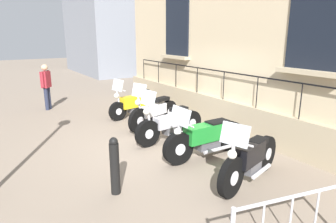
{
  "coord_description": "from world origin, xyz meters",
  "views": [
    {
      "loc": [
        3.65,
        5.99,
        2.67
      ],
      "look_at": [
        -0.17,
        0.0,
        0.8
      ],
      "focal_mm": 31.4,
      "sensor_mm": 36.0,
      "label": 1
    }
  ],
  "objects": [
    {
      "name": "motorcycle_black",
      "position": [
        -0.28,
        2.62,
        0.46
      ],
      "size": [
        2.03,
        0.8,
        1.28
      ],
      "color": "black",
      "rests_on": "ground_plane"
    },
    {
      "name": "ground_plane",
      "position": [
        0.0,
        0.0,
        0.0
      ],
      "size": [
        60.0,
        60.0,
        0.0
      ],
      "primitive_type": "plane",
      "color": "gray"
    },
    {
      "name": "pedestrian_standing",
      "position": [
        1.73,
        -5.19,
        0.93
      ],
      "size": [
        0.4,
        0.43,
        1.64
      ],
      "color": "#23283D",
      "rests_on": "ground_plane"
    },
    {
      "name": "motorcycle_silver",
      "position": [
        -0.27,
        -0.07,
        0.43
      ],
      "size": [
        2.12,
        0.62,
        1.39
      ],
      "color": "black",
      "rests_on": "ground_plane"
    },
    {
      "name": "motorcycle_white",
      "position": [
        -0.45,
        -1.2,
        0.45
      ],
      "size": [
        1.94,
        0.8,
        1.39
      ],
      "color": "black",
      "rests_on": "ground_plane"
    },
    {
      "name": "motorcycle_green",
      "position": [
        -0.35,
        1.26,
        0.45
      ],
      "size": [
        2.19,
        0.75,
        1.23
      ],
      "color": "black",
      "rests_on": "ground_plane"
    },
    {
      "name": "motorcycle_yellow",
      "position": [
        -0.48,
        -2.58,
        0.44
      ],
      "size": [
        1.92,
        0.64,
        1.32
      ],
      "color": "black",
      "rests_on": "ground_plane"
    },
    {
      "name": "bollard",
      "position": [
        1.95,
        1.65,
        0.52
      ],
      "size": [
        0.16,
        0.16,
        1.02
      ],
      "color": "black",
      "rests_on": "ground_plane"
    }
  ]
}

